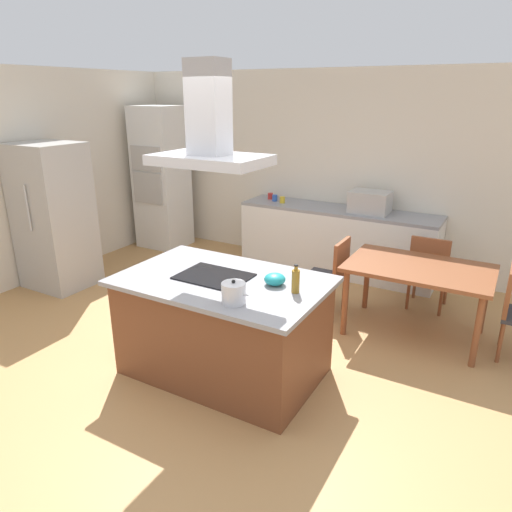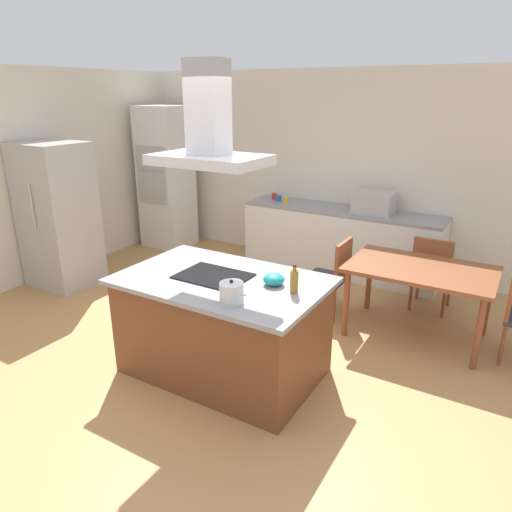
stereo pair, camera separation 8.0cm
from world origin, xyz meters
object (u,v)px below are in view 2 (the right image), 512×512
(countertop_microwave, at_px, (374,203))
(coffee_mug_blue, at_px, (279,198))
(range_hood, at_px, (209,132))
(wall_oven_stack, at_px, (166,178))
(tea_kettle, at_px, (232,293))
(mixing_bowl, at_px, (274,279))
(coffee_mug_red, at_px, (274,196))
(dining_table, at_px, (420,275))
(chair_at_left_end, at_px, (333,273))
(coffee_mug_yellow, at_px, (286,200))
(olive_oil_bottle, at_px, (294,281))
(chair_facing_back_wall, at_px, (432,270))
(cooktop, at_px, (213,276))
(refrigerator, at_px, (58,216))

(countertop_microwave, distance_m, coffee_mug_blue, 1.39)
(range_hood, bearing_deg, wall_oven_stack, 136.76)
(tea_kettle, relative_size, mixing_bowl, 1.33)
(coffee_mug_red, xyz_separation_m, dining_table, (2.43, -1.40, -0.28))
(countertop_microwave, bearing_deg, chair_at_left_end, -89.69)
(coffee_mug_blue, height_order, coffee_mug_yellow, same)
(olive_oil_bottle, distance_m, coffee_mug_red, 3.41)
(chair_facing_back_wall, height_order, range_hood, range_hood)
(chair_at_left_end, bearing_deg, wall_oven_stack, 161.78)
(chair_at_left_end, bearing_deg, mixing_bowl, -88.46)
(coffee_mug_yellow, distance_m, wall_oven_stack, 2.07)
(countertop_microwave, height_order, range_hood, range_hood)
(mixing_bowl, distance_m, coffee_mug_blue, 3.12)
(wall_oven_stack, distance_m, chair_at_left_end, 3.53)
(olive_oil_bottle, bearing_deg, dining_table, 66.31)
(cooktop, relative_size, tea_kettle, 2.56)
(countertop_microwave, distance_m, chair_at_left_end, 1.42)
(mixing_bowl, height_order, range_hood, range_hood)
(cooktop, distance_m, coffee_mug_yellow, 2.92)
(mixing_bowl, bearing_deg, refrigerator, 170.74)
(dining_table, bearing_deg, cooktop, -132.08)
(tea_kettle, distance_m, olive_oil_bottle, 0.51)
(mixing_bowl, distance_m, range_hood, 1.27)
(countertop_microwave, bearing_deg, refrigerator, -146.75)
(cooktop, distance_m, chair_at_left_end, 1.68)
(chair_at_left_end, bearing_deg, cooktop, -107.51)
(refrigerator, bearing_deg, chair_facing_back_wall, 19.92)
(dining_table, distance_m, range_hood, 2.54)
(coffee_mug_blue, relative_size, wall_oven_stack, 0.04)
(countertop_microwave, height_order, dining_table, countertop_microwave)
(refrigerator, height_order, chair_facing_back_wall, refrigerator)
(olive_oil_bottle, height_order, coffee_mug_yellow, olive_oil_bottle)
(coffee_mug_yellow, xyz_separation_m, dining_table, (2.17, -1.26, -0.28))
(countertop_microwave, bearing_deg, cooktop, -99.54)
(coffee_mug_blue, bearing_deg, tea_kettle, -67.58)
(countertop_microwave, relative_size, wall_oven_stack, 0.23)
(mixing_bowl, xyz_separation_m, chair_at_left_end, (-0.04, 1.45, -0.44))
(mixing_bowl, bearing_deg, chair_at_left_end, 91.54)
(coffee_mug_red, relative_size, dining_table, 0.06)
(tea_kettle, relative_size, coffee_mug_red, 2.60)
(range_hood, bearing_deg, chair_at_left_end, 72.49)
(countertop_microwave, distance_m, dining_table, 1.65)
(tea_kettle, height_order, dining_table, tea_kettle)
(tea_kettle, relative_size, coffee_mug_blue, 2.60)
(coffee_mug_yellow, bearing_deg, cooktop, -74.93)
(chair_facing_back_wall, bearing_deg, countertop_microwave, 144.55)
(mixing_bowl, relative_size, chair_facing_back_wall, 0.20)
(range_hood, bearing_deg, tea_kettle, -39.89)
(chair_at_left_end, bearing_deg, dining_table, 0.00)
(countertop_microwave, distance_m, range_hood, 3.11)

